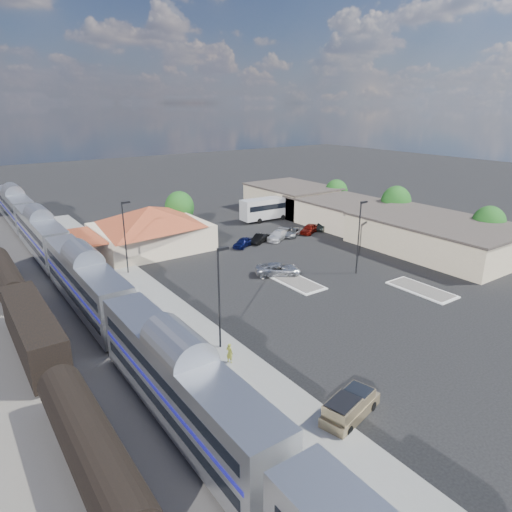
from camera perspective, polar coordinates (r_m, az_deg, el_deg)
ground at (r=49.85m, az=2.88°, el=-4.99°), size 280.00×280.00×0.00m
railbed at (r=48.71m, az=-23.50°, el=-7.13°), size 16.00×100.00×0.12m
platform at (r=49.12m, az=-12.73°, el=-5.71°), size 5.50×92.00×0.18m
passenger_train at (r=48.28m, az=-20.50°, el=-3.33°), size 3.00×104.00×5.55m
freight_cars at (r=42.27m, az=-26.05°, el=-8.65°), size 2.80×46.00×4.00m
station_depot at (r=66.57m, az=-13.08°, el=3.48°), size 18.35×12.24×6.20m
buildings_east at (r=77.45m, az=12.86°, el=4.93°), size 14.40×51.40×4.80m
traffic_island_south at (r=53.58m, az=4.95°, el=-3.19°), size 3.30×7.50×0.21m
traffic_island_north at (r=54.40m, az=19.99°, el=-3.96°), size 3.30×7.50×0.21m
lamp_plat_s at (r=37.53m, az=-4.54°, el=-4.33°), size 1.08×0.25×9.00m
lamp_plat_n at (r=56.63m, az=-16.04°, el=2.93°), size 1.08×0.25×9.00m
lamp_lot at (r=55.97m, az=12.81°, el=3.01°), size 1.08×0.25×9.00m
tree_east_a at (r=71.80m, az=27.07°, el=3.63°), size 4.56×4.56×6.42m
tree_east_b at (r=80.14m, az=17.09°, el=6.46°), size 4.94×4.94×6.96m
tree_east_c at (r=89.29m, az=9.99°, el=7.87°), size 4.41×4.41×6.21m
tree_depot at (r=74.66m, az=-9.55°, el=6.02°), size 4.71×4.71×6.63m
pickup_truck at (r=32.45m, az=11.75°, el=-17.90°), size 5.29×3.00×1.72m
suv at (r=55.37m, az=2.81°, el=-1.69°), size 5.94×5.16×1.52m
coach_bus at (r=82.13m, az=2.16°, el=6.17°), size 12.57×3.27×4.00m
person_a at (r=37.17m, az=-3.33°, el=-12.00°), size 0.60×0.72×1.67m
person_b at (r=50.54m, az=-15.41°, el=-4.13°), size 0.72×0.86×1.60m
parked_car_a at (r=66.32m, az=-1.64°, el=1.70°), size 4.24×3.18×1.34m
parked_car_b at (r=68.30m, az=0.45°, el=2.20°), size 4.27×3.10×1.34m
parked_car_c at (r=69.89m, az=2.73°, el=2.61°), size 5.29×4.19×1.43m
parked_car_d at (r=72.08m, az=4.60°, el=3.00°), size 5.11×4.06×1.29m
parked_car_e at (r=73.86m, az=6.67°, el=3.40°), size 4.69×3.50×1.49m
parked_car_f at (r=76.19m, az=8.33°, el=3.74°), size 4.21×3.18×1.33m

